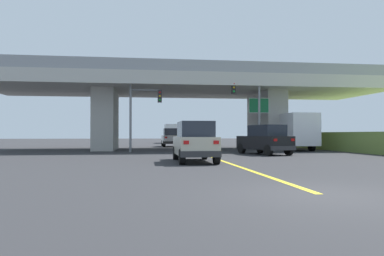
# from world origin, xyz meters

# --- Properties ---
(ground) EXTENTS (160.00, 160.00, 0.00)m
(ground) POSITION_xyz_m (0.00, 25.10, 0.00)
(ground) COLOR #2B2B2D
(overpass_bridge) EXTENTS (35.17, 10.66, 7.18)m
(overpass_bridge) POSITION_xyz_m (0.00, 25.10, 5.06)
(overpass_bridge) COLOR #B7B5AD
(overpass_bridge) RESTS_ON ground
(lane_divider_stripe) EXTENTS (0.20, 22.59, 0.01)m
(lane_divider_stripe) POSITION_xyz_m (0.00, 11.30, 0.00)
(lane_divider_stripe) COLOR yellow
(lane_divider_stripe) RESTS_ON ground
(suv_lead) EXTENTS (1.87, 4.53, 2.02)m
(suv_lead) POSITION_xyz_m (-1.51, 10.16, 1.01)
(suv_lead) COLOR #B7B29E
(suv_lead) RESTS_ON ground
(suv_crossing) EXTENTS (3.01, 4.70, 2.02)m
(suv_crossing) POSITION_xyz_m (4.20, 16.08, 1.01)
(suv_crossing) COLOR black
(suv_crossing) RESTS_ON ground
(box_truck) EXTENTS (2.33, 7.42, 3.09)m
(box_truck) POSITION_xyz_m (8.67, 22.44, 1.63)
(box_truck) COLOR red
(box_truck) RESTS_ON ground
(sedan_oncoming) EXTENTS (2.05, 4.68, 2.02)m
(sedan_oncoming) POSITION_xyz_m (-0.99, 32.46, 1.02)
(sedan_oncoming) COLOR silver
(sedan_oncoming) RESTS_ON ground
(traffic_signal_nearside) EXTENTS (2.35, 0.36, 6.10)m
(traffic_signal_nearside) POSITION_xyz_m (4.37, 19.99, 3.86)
(traffic_signal_nearside) COLOR slate
(traffic_signal_nearside) RESTS_ON ground
(traffic_signal_farside) EXTENTS (2.51, 0.36, 5.64)m
(traffic_signal_farside) POSITION_xyz_m (-4.28, 20.53, 3.49)
(traffic_signal_farside) COLOR slate
(traffic_signal_farside) RESTS_ON ground
(highway_sign) EXTENTS (1.76, 0.17, 4.62)m
(highway_sign) POSITION_xyz_m (5.62, 21.78, 3.42)
(highway_sign) COLOR slate
(highway_sign) RESTS_ON ground
(semi_truck_distant) EXTENTS (2.33, 6.46, 2.87)m
(semi_truck_distant) POSITION_xyz_m (0.33, 47.98, 1.53)
(semi_truck_distant) COLOR red
(semi_truck_distant) RESTS_ON ground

